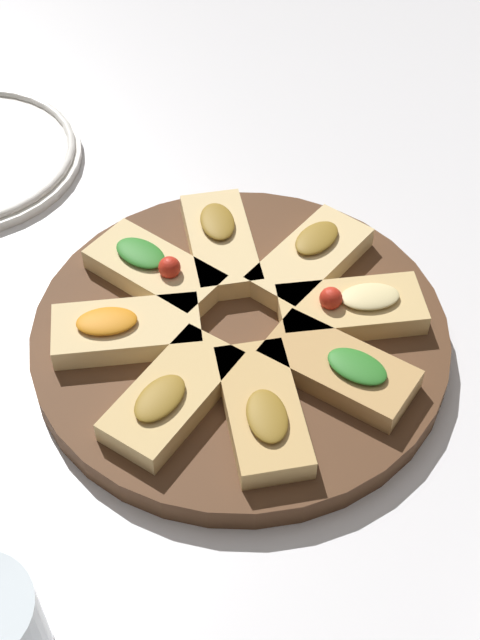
% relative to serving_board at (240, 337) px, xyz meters
% --- Properties ---
extents(ground_plane, '(3.00, 3.00, 0.00)m').
position_rel_serving_board_xyz_m(ground_plane, '(0.00, 0.00, -0.01)').
color(ground_plane, white).
extents(serving_board, '(0.34, 0.34, 0.02)m').
position_rel_serving_board_xyz_m(serving_board, '(0.00, 0.00, 0.00)').
color(serving_board, '#51331E').
rests_on(serving_board, ground_plane).
extents(focaccia_slice_0, '(0.07, 0.12, 0.03)m').
position_rel_serving_board_xyz_m(focaccia_slice_0, '(0.01, -0.09, 0.02)').
color(focaccia_slice_0, '#DBB775').
rests_on(focaccia_slice_0, serving_board).
extents(focaccia_slice_1, '(0.13, 0.11, 0.03)m').
position_rel_serving_board_xyz_m(focaccia_slice_1, '(0.07, -0.06, 0.02)').
color(focaccia_slice_1, tan).
rests_on(focaccia_slice_1, serving_board).
extents(focaccia_slice_2, '(0.12, 0.07, 0.03)m').
position_rel_serving_board_xyz_m(focaccia_slice_2, '(0.09, 0.01, 0.02)').
color(focaccia_slice_2, tan).
rests_on(focaccia_slice_2, serving_board).
extents(focaccia_slice_3, '(0.12, 0.12, 0.03)m').
position_rel_serving_board_xyz_m(focaccia_slice_3, '(0.06, 0.07, 0.02)').
color(focaccia_slice_3, '#DBB775').
rests_on(focaccia_slice_3, serving_board).
extents(focaccia_slice_4, '(0.06, 0.12, 0.03)m').
position_rel_serving_board_xyz_m(focaccia_slice_4, '(-0.00, 0.09, 0.02)').
color(focaccia_slice_4, '#E5C689').
rests_on(focaccia_slice_4, serving_board).
extents(focaccia_slice_5, '(0.13, 0.11, 0.03)m').
position_rel_serving_board_xyz_m(focaccia_slice_5, '(-0.07, 0.06, 0.02)').
color(focaccia_slice_5, '#E5C689').
rests_on(focaccia_slice_5, serving_board).
extents(focaccia_slice_6, '(0.12, 0.06, 0.03)m').
position_rel_serving_board_xyz_m(focaccia_slice_6, '(-0.09, -0.01, 0.02)').
color(focaccia_slice_6, '#E5C689').
rests_on(focaccia_slice_6, serving_board).
extents(focaccia_slice_7, '(0.12, 0.12, 0.03)m').
position_rel_serving_board_xyz_m(focaccia_slice_7, '(-0.06, -0.07, 0.02)').
color(focaccia_slice_7, '#E5C689').
rests_on(focaccia_slice_7, serving_board).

